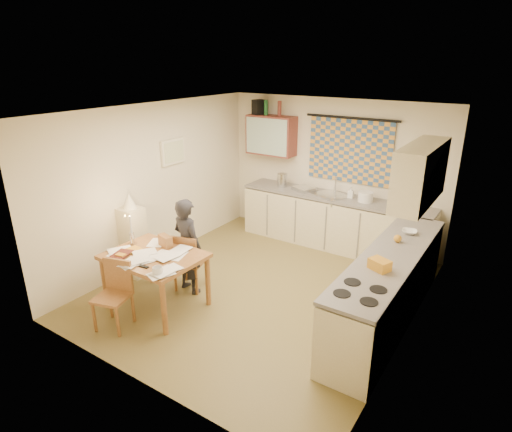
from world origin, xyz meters
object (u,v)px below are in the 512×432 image
Objects in this scene: counter_right at (388,289)px; shelf_stand at (134,242)px; person at (188,246)px; counter_back at (333,222)px; stove at (356,331)px; chair_far at (190,271)px; dining_table at (156,280)px.

shelf_stand is (-3.54, -0.89, 0.09)m from counter_right.
counter_back is at bearing -103.77° from person.
shelf_stand is at bearing -127.85° from counter_back.
counter_right is (1.50, -1.74, -0.00)m from counter_back.
stove is 0.85× the size of shelf_stand.
person is 1.27× the size of shelf_stand.
counter_back is 2.75m from person.
chair_far is at bearing 173.13° from stove.
shelf_stand reaches higher than counter_right.
chair_far is (0.05, 0.60, -0.12)m from dining_table.
stove is (1.50, -2.78, 0.01)m from counter_back.
stove is (0.00, -1.05, 0.01)m from counter_right.
counter_back is at bearing 52.15° from shelf_stand.
stove is 0.76× the size of dining_table.
chair_far is 0.79× the size of shelf_stand.
counter_back reaches higher than chair_far.
shelf_stand is (-3.54, 0.16, 0.08)m from stove.
counter_right is at bearing 27.49° from dining_table.
stove is at bearing -176.81° from person.
counter_back is 2.71m from chair_far.
chair_far is at bearing 9.10° from shelf_stand.
chair_far is at bearing -58.21° from person.
person reaches higher than chair_far.
stove is 2.61m from chair_far.
dining_table is at bearing -25.98° from shelf_stand.
person reaches higher than counter_back.
person is at bearing -162.97° from counter_right.
dining_table is 1.43× the size of chair_far.
chair_far reaches higher than dining_table.
counter_right is at bearing 14.12° from shelf_stand.
person is (0.07, 0.55, 0.30)m from dining_table.
counter_back is 3.27m from dining_table.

